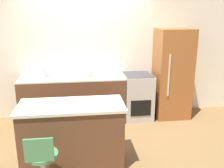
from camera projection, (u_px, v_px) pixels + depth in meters
ground_plane at (90, 126)px, 4.89m from camera, size 14.00×14.00×0.00m
wall_back at (87, 55)px, 5.19m from camera, size 8.00×0.06×2.60m
back_counter at (73, 99)px, 5.05m from camera, size 2.05×0.65×0.93m
kitchen_island at (73, 134)px, 3.58m from camera, size 1.47×0.66×0.93m
oven_range at (137, 96)px, 5.21m from camera, size 0.58×0.66×0.93m
refrigerator at (172, 74)px, 5.18m from camera, size 0.70×0.66×1.84m
stool_chair at (43, 165)px, 2.97m from camera, size 0.38×0.38×0.82m
kettle at (44, 73)px, 4.87m from camera, size 0.18×0.18×0.19m
mixing_bowl at (87, 73)px, 4.98m from camera, size 0.25×0.25×0.10m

